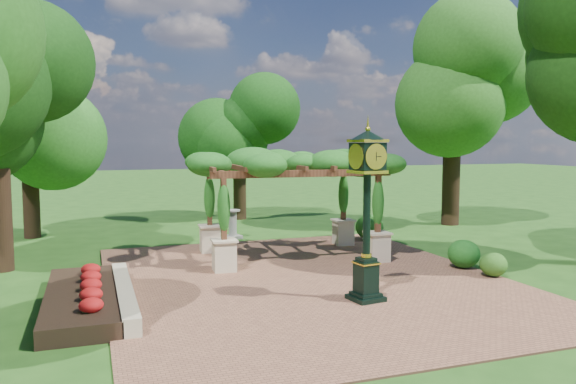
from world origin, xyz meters
name	(u,v)px	position (x,y,z in m)	size (l,w,h in m)	color
ground	(322,291)	(0.00, 0.00, 0.00)	(120.00, 120.00, 0.00)	#1E4714
brick_plaza	(307,280)	(0.00, 1.00, 0.02)	(10.00, 12.00, 0.04)	brown
border_wall	(124,295)	(-4.60, 0.50, 0.20)	(0.35, 5.00, 0.40)	#C6B793
flower_bed	(82,299)	(-5.50, 0.50, 0.18)	(1.50, 5.00, 0.36)	red
pedestal_clock	(367,199)	(0.57, -1.19, 2.35)	(0.88, 0.88, 3.92)	black
pergola	(290,169)	(0.59, 3.95, 2.78)	(5.56, 3.69, 3.38)	beige
sundial	(233,226)	(-0.27, 7.93, 0.47)	(0.67, 0.67, 1.07)	gray
shrub_front	(494,264)	(4.81, -0.32, 0.36)	(0.72, 0.72, 0.64)	#295919
shrub_mid	(464,254)	(4.69, 0.79, 0.44)	(0.90, 0.90, 0.81)	#1A5517
shrub_back	(370,227)	(4.31, 5.77, 0.50)	(1.02, 1.02, 0.92)	#215919
tree_west_far	(28,114)	(-7.36, 10.56, 4.61)	(3.95, 3.95, 6.71)	#301E12
tree_north	(239,126)	(1.28, 12.86, 4.29)	(3.40, 3.40, 6.27)	#312213
tree_east_far	(454,73)	(9.48, 8.14, 6.53)	(4.59, 4.59, 9.52)	#322013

